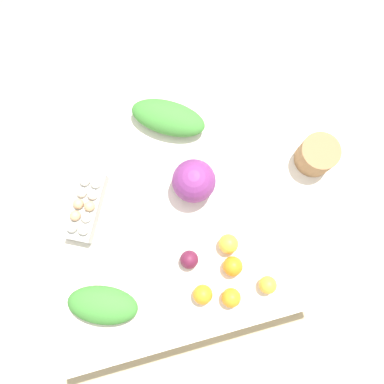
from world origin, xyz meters
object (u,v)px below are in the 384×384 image
Objects in this scene: beet_root at (189,260)px; orange_0 at (233,266)px; orange_2 at (268,285)px; orange_3 at (228,244)px; egg_carton at (86,206)px; orange_4 at (231,298)px; paper_bag at (317,155)px; greens_bunch_kale at (103,305)px; cabbage_purple at (194,181)px; greens_bunch_chard at (168,118)px; orange_1 at (203,295)px.

orange_0 is at bearing -23.78° from beet_root.
orange_3 is (-0.10, 0.18, 0.00)m from orange_2.
orange_4 is (0.44, -0.47, -0.01)m from egg_carton.
orange_0 is (0.15, -0.07, 0.00)m from beet_root.
egg_carton is at bearing 177.48° from paper_bag.
orange_0 reaches higher than orange_2.
paper_bag is 2.24× the size of orange_2.
greens_bunch_kale is (-0.93, -0.33, -0.01)m from paper_bag.
paper_bag is (0.49, -0.02, -0.03)m from cabbage_purple.
orange_3 is at bearing 118.29° from orange_2.
greens_bunch_chard is 0.55m from orange_3.
orange_0 is at bearing -80.52° from cabbage_purple.
beet_root is (0.33, -0.30, -0.01)m from egg_carton.
greens_bunch_kale is at bearing 167.81° from orange_4.
egg_carton is 3.86× the size of orange_1.
orange_3 is (0.14, 0.15, 0.00)m from orange_1.
greens_bunch_chard reaches higher than orange_4.
orange_4 is at bearing -12.19° from greens_bunch_kale.
orange_0 is at bearing 70.66° from orange_4.
greens_bunch_kale is at bearing 171.44° from orange_2.
orange_4 is at bearing -109.98° from egg_carton.
orange_3 is at bearing -75.89° from cabbage_purple.
beet_root is at bearing 122.99° from orange_4.
orange_0 is at bearing -82.27° from greens_bunch_chard.
orange_1 is 0.97× the size of orange_3.
greens_bunch_kale is at bearing -160.35° from paper_bag.
orange_1 is at bearing -9.56° from greens_bunch_kale.
orange_3 is at bearing 46.93° from orange_1.
orange_4 is at bearing -103.38° from orange_3.
paper_bag is at bearing -2.20° from cabbage_purple.
beet_root is (-0.59, -0.26, -0.02)m from paper_bag.
orange_4 is at bearing -87.51° from cabbage_purple.
beet_root is 0.93× the size of orange_0.
greens_bunch_kale is 3.60× the size of orange_4.
orange_2 is at bearing -128.03° from paper_bag.
cabbage_purple is 0.35m from orange_0.
orange_1 is at bearing -152.93° from orange_0.
egg_carton is at bearing 142.82° from orange_0.
orange_0 is (0.48, -0.36, -0.00)m from egg_carton.
greens_bunch_kale is 0.36m from orange_1.
egg_carton is 4.05× the size of beet_root.
orange_3 is 1.05× the size of orange_4.
egg_carton is 0.37m from greens_bunch_kale.
orange_3 is (0.06, -0.26, -0.05)m from cabbage_purple.
cabbage_purple reaches higher than beet_root.
beet_root is at bearing 12.27° from greens_bunch_kale.
greens_bunch_kale is 3.70× the size of beet_root.
paper_bag is 2.00× the size of orange_0.
egg_carton reaches higher than orange_0.
greens_bunch_chard is 0.70m from orange_1.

